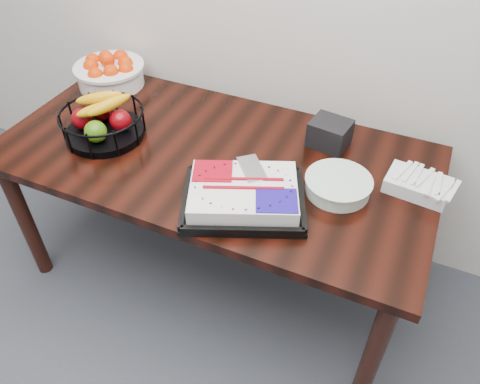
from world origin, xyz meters
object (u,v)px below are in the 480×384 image
at_px(plate_stack, 338,185).
at_px(table, 214,169).
at_px(fruit_basket, 103,121).
at_px(tangerine_bowl, 109,68).
at_px(cake_tray, 244,195).
at_px(napkin_box, 330,133).

bearing_deg(plate_stack, table, 177.62).
bearing_deg(table, fruit_basket, -170.08).
height_order(table, tangerine_bowl, tangerine_bowl).
bearing_deg(cake_tray, tangerine_bowl, 151.32).
relative_size(cake_tray, plate_stack, 2.15).
height_order(table, napkin_box, napkin_box).
distance_m(table, tangerine_bowl, 0.80).
relative_size(plate_stack, napkin_box, 1.59).
relative_size(table, napkin_box, 11.48).
distance_m(fruit_basket, plate_stack, 1.01).
xyz_separation_m(tangerine_bowl, napkin_box, (1.13, -0.04, -0.04)).
bearing_deg(cake_tray, fruit_basket, 168.71).
xyz_separation_m(plate_stack, napkin_box, (-0.11, 0.27, 0.03)).
bearing_deg(table, cake_tray, -43.63).
xyz_separation_m(tangerine_bowl, plate_stack, (1.25, -0.32, -0.06)).
distance_m(tangerine_bowl, napkin_box, 1.13).
xyz_separation_m(fruit_basket, plate_stack, (1.01, 0.06, -0.05)).
bearing_deg(fruit_basket, plate_stack, 3.48).
distance_m(cake_tray, napkin_box, 0.51).
bearing_deg(table, tangerine_bowl, 157.57).
height_order(tangerine_bowl, plate_stack, tangerine_bowl).
height_order(table, plate_stack, plate_stack).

